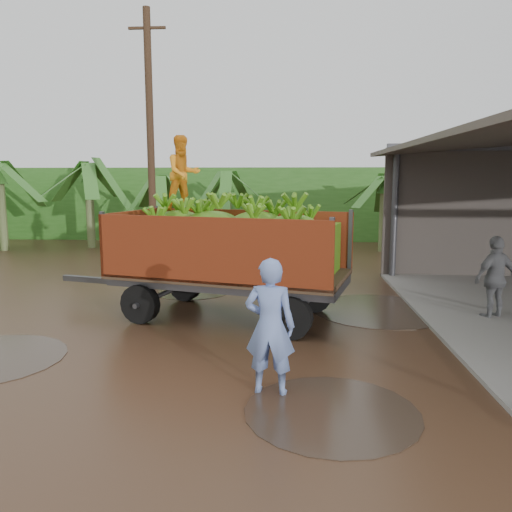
% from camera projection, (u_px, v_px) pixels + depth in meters
% --- Properties ---
extents(ground, '(100.00, 100.00, 0.00)m').
position_uv_depth(ground, '(188.00, 328.00, 10.33)').
color(ground, black).
rests_on(ground, ground).
extents(hedge_north, '(22.00, 3.00, 3.60)m').
position_uv_depth(hedge_north, '(211.00, 203.00, 25.96)').
color(hedge_north, '#2D661E').
rests_on(hedge_north, ground).
extents(banana_trailer, '(7.08, 3.65, 4.05)m').
position_uv_depth(banana_trailer, '(229.00, 250.00, 10.96)').
color(banana_trailer, '#9A3216').
rests_on(banana_trailer, ground).
extents(man_blue, '(0.77, 0.56, 1.98)m').
position_uv_depth(man_blue, '(270.00, 326.00, 7.09)').
color(man_blue, '#718ACE').
rests_on(man_blue, ground).
extents(man_grey, '(1.18, 0.87, 1.86)m').
position_uv_depth(man_grey, '(495.00, 278.00, 10.83)').
color(man_grey, slate).
rests_on(man_grey, ground).
extents(utility_pole, '(1.20, 0.24, 8.41)m').
position_uv_depth(utility_pole, '(151.00, 142.00, 16.29)').
color(utility_pole, '#47301E').
rests_on(utility_pole, ground).
extents(banana_plants, '(24.80, 20.63, 4.24)m').
position_uv_depth(banana_plants, '(24.00, 215.00, 16.35)').
color(banana_plants, '#2D661E').
rests_on(banana_plants, ground).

